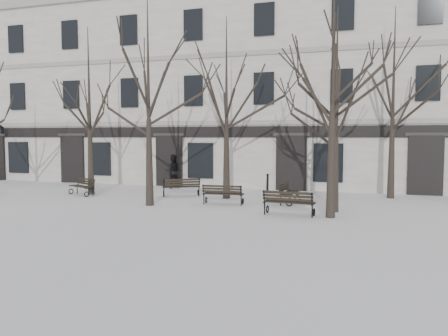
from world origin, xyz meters
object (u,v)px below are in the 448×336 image
at_px(tree_2, 333,59).
at_px(bench_5, 288,192).
at_px(tree_3, 336,85).
at_px(bench_2, 289,202).
at_px(tree_1, 148,76).
at_px(bench_1, 223,194).
at_px(bench_3, 83,186).
at_px(bench_4, 181,186).

relative_size(tree_2, bench_5, 4.93).
relative_size(tree_3, bench_2, 4.07).
relative_size(tree_2, bench_2, 4.70).
relative_size(tree_1, bench_1, 4.91).
xyz_separation_m(bench_2, bench_5, (-0.47, 2.95, -0.02)).
distance_m(tree_2, bench_5, 6.12).
height_order(tree_2, bench_5, tree_2).
relative_size(tree_1, bench_5, 4.74).
height_order(tree_2, tree_3, tree_2).
height_order(bench_1, bench_3, bench_1).
distance_m(tree_2, bench_4, 9.39).
height_order(bench_2, bench_4, bench_2).
bearing_deg(bench_5, tree_3, -124.42).
distance_m(tree_1, bench_4, 5.62).
bearing_deg(tree_2, bench_3, 167.83).
xyz_separation_m(tree_2, bench_3, (-11.91, 2.57, -5.06)).
xyz_separation_m(tree_3, bench_5, (-2.00, 1.60, -4.29)).
bearing_deg(tree_1, tree_2, -4.89).
height_order(bench_2, bench_3, bench_2).
distance_m(tree_1, tree_3, 7.45).
xyz_separation_m(bench_4, bench_5, (5.18, -0.62, -0.00)).
relative_size(tree_1, tree_3, 1.11).
height_order(bench_1, bench_5, bench_5).
bearing_deg(bench_4, tree_3, 135.28).
xyz_separation_m(tree_2, bench_5, (-1.93, 2.89, -5.04)).
distance_m(tree_3, bench_1, 6.28).
distance_m(tree_1, bench_5, 7.59).
bearing_deg(bench_4, bench_3, -16.44).
bearing_deg(bench_5, bench_2, -166.61).
bearing_deg(bench_4, tree_1, 58.15).
relative_size(tree_3, bench_3, 4.48).
bearing_deg(bench_1, bench_2, 146.95).
relative_size(tree_2, bench_3, 5.17).
bearing_deg(bench_2, bench_3, -9.19).
xyz_separation_m(bench_1, bench_2, (3.02, -1.76, 0.04)).
distance_m(tree_3, bench_2, 4.73).
bearing_deg(bench_5, tree_1, 117.06).
distance_m(bench_2, bench_3, 10.77).
bearing_deg(bench_3, tree_1, 4.28).
bearing_deg(bench_1, tree_2, 156.35).
bearing_deg(tree_3, tree_2, -93.01).
bearing_deg(tree_2, tree_1, 175.11).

